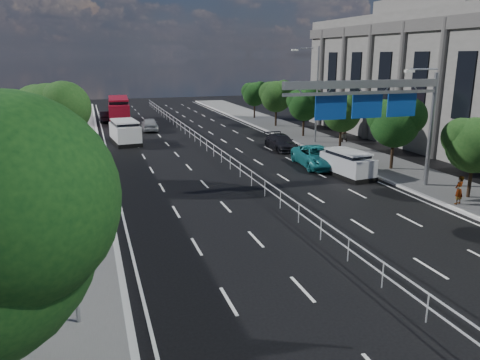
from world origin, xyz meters
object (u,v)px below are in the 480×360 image
white_minivan (125,132)px  parked_car_dark (281,142)px  toilet_sign (54,240)px  near_car_dark (105,117)px  near_car_silver (150,124)px  pedestrian_b (343,131)px  red_bus (119,109)px  pedestrian_a (459,190)px  overhead_gantry (380,101)px  parked_car_teal (317,157)px  silver_minivan (347,164)px

white_minivan → parked_car_dark: 14.98m
toilet_sign → near_car_dark: 47.78m
near_car_silver → pedestrian_b: pedestrian_b is taller
red_bus → pedestrian_a: 43.84m
toilet_sign → pedestrian_a: (20.55, 6.08, -1.99)m
toilet_sign → white_minivan: toilet_sign is taller
pedestrian_b → near_car_dark: bearing=-40.2°
white_minivan → red_bus: bearing=82.3°
overhead_gantry → parked_car_teal: bearing=91.9°
near_car_dark → silver_minivan: bearing=112.0°
white_minivan → silver_minivan: (13.75, -17.56, -0.21)m
toilet_sign → parked_car_dark: 29.91m
pedestrian_a → parked_car_dark: bearing=-97.9°
silver_minivan → pedestrian_a: silver_minivan is taller
toilet_sign → white_minivan: 31.92m
overhead_gantry → near_car_dark: size_ratio=2.50×
parked_car_dark → pedestrian_b: bearing=10.8°
near_car_dark → parked_car_dark: near_car_dark is taller
near_car_dark → pedestrian_b: pedestrian_b is taller
white_minivan → pedestrian_a: (16.13, -25.49, -0.14)m
toilet_sign → overhead_gantry: 20.52m
toilet_sign → white_minivan: bearing=82.0°
overhead_gantry → red_bus: (-12.77, 36.98, -4.01)m
near_car_dark → parked_car_dark: 27.42m
white_minivan → silver_minivan: 22.30m
overhead_gantry → red_bus: overhead_gantry is taller
toilet_sign → parked_car_dark: (17.45, 24.19, -2.27)m
pedestrian_b → near_car_silver: bearing=-32.2°
white_minivan → pedestrian_a: white_minivan is taller
near_car_silver → pedestrian_a: bearing=115.1°
parked_car_teal → pedestrian_b: 10.71m
parked_car_teal → pedestrian_b: (6.90, 8.18, 0.36)m
overhead_gantry → parked_car_dark: size_ratio=2.20×
overhead_gantry → parked_car_dark: 14.97m
parked_car_dark → pedestrian_b: 7.02m
red_bus → near_car_silver: bearing=-69.0°
white_minivan → parked_car_dark: white_minivan is taller
near_car_silver → pedestrian_b: size_ratio=2.17×
overhead_gantry → red_bus: bearing=109.1°
near_car_silver → pedestrian_a: (12.90, -32.57, 0.22)m
pedestrian_a → pedestrian_b: pedestrian_b is taller
toilet_sign → white_minivan: size_ratio=0.81×
toilet_sign → pedestrian_b: 35.24m
toilet_sign → near_car_silver: size_ratio=1.01×
parked_car_teal → overhead_gantry: bearing=-82.8°
white_minivan → red_bus: (0.50, 15.47, 0.50)m
pedestrian_a → pedestrian_b: (3.80, 19.32, 0.17)m
near_car_dark → parked_car_teal: (14.25, -30.39, 0.09)m
overhead_gantry → red_bus: size_ratio=0.99×
near_car_dark → parked_car_teal: size_ratio=0.74×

